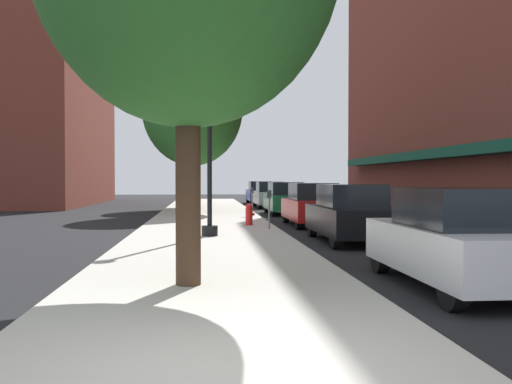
{
  "coord_description": "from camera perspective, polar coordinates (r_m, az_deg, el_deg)",
  "views": [
    {
      "loc": [
        -0.16,
        -4.99,
        1.8
      ],
      "look_at": [
        1.92,
        17.59,
        1.29
      ],
      "focal_mm": 39.77,
      "sensor_mm": 36.0,
      "label": 1
    }
  ],
  "objects": [
    {
      "name": "fire_hydrant",
      "position": [
        20.77,
        -0.7,
        -2.25
      ],
      "size": [
        0.33,
        0.26,
        0.79
      ],
      "color": "red",
      "rests_on": "sidewalk_slab"
    },
    {
      "name": "ground_plane",
      "position": [
        23.43,
        4.98,
        -3.13
      ],
      "size": [
        90.0,
        90.0,
        0.0
      ],
      "primitive_type": "plane",
      "color": "black"
    },
    {
      "name": "tree_near",
      "position": [
        29.39,
        -6.4,
        8.38
      ],
      "size": [
        5.14,
        5.14,
        8.29
      ],
      "color": "#4C3823",
      "rests_on": "sidewalk_slab"
    },
    {
      "name": "tree_mid",
      "position": [
        35.04,
        -6.28,
        7.01
      ],
      "size": [
        4.52,
        4.52,
        7.8
      ],
      "color": "#422D1E",
      "rests_on": "sidewalk_slab"
    },
    {
      "name": "sidewalk_slab",
      "position": [
        24.06,
        -4.88,
        -2.87
      ],
      "size": [
        4.8,
        50.0,
        0.12
      ],
      "primitive_type": "cube",
      "color": "#B7B2A8",
      "rests_on": "ground"
    },
    {
      "name": "car_red",
      "position": [
        21.96,
        5.66,
        -1.31
      ],
      "size": [
        1.8,
        4.3,
        1.66
      ],
      "rotation": [
        0.0,
        0.0,
        0.04
      ],
      "color": "black",
      "rests_on": "ground"
    },
    {
      "name": "building_far_background",
      "position": [
        43.98,
        -19.84,
        10.73
      ],
      "size": [
        6.8,
        18.0,
        18.19
      ],
      "color": "brown",
      "rests_on": "ground"
    },
    {
      "name": "car_green",
      "position": [
        29.1,
        2.95,
        -0.67
      ],
      "size": [
        1.8,
        4.3,
        1.66
      ],
      "rotation": [
        0.0,
        0.0,
        -0.03
      ],
      "color": "black",
      "rests_on": "ground"
    },
    {
      "name": "parking_meter_far",
      "position": [
        19.23,
        1.33,
        -1.25
      ],
      "size": [
        0.14,
        0.09,
        1.31
      ],
      "color": "slate",
      "rests_on": "sidewalk_slab"
    },
    {
      "name": "car_silver",
      "position": [
        35.97,
        1.37,
        -0.3
      ],
      "size": [
        1.8,
        4.3,
        1.66
      ],
      "rotation": [
        0.0,
        0.0,
        -0.02
      ],
      "color": "black",
      "rests_on": "ground"
    },
    {
      "name": "lamppost",
      "position": [
        16.9,
        -4.7,
        6.04
      ],
      "size": [
        0.48,
        0.48,
        5.9
      ],
      "color": "black",
      "rests_on": "sidewalk_slab"
    },
    {
      "name": "car_black",
      "position": [
        16.4,
        9.43,
        -2.2
      ],
      "size": [
        1.8,
        4.3,
        1.66
      ],
      "rotation": [
        0.0,
        0.0,
        0.02
      ],
      "color": "black",
      "rests_on": "ground"
    },
    {
      "name": "parking_meter_near",
      "position": [
        26.03,
        -0.4,
        -0.59
      ],
      "size": [
        0.14,
        0.09,
        1.31
      ],
      "color": "slate",
      "rests_on": "sidewalk_slab"
    },
    {
      "name": "car_white",
      "position": [
        9.92,
        19.61,
        -4.52
      ],
      "size": [
        1.8,
        4.3,
        1.66
      ],
      "rotation": [
        0.0,
        0.0,
        -0.02
      ],
      "color": "black",
      "rests_on": "ground"
    },
    {
      "name": "car_blue",
      "position": [
        42.19,
        0.39,
        -0.07
      ],
      "size": [
        1.8,
        4.3,
        1.66
      ],
      "rotation": [
        0.0,
        0.0,
        0.03
      ],
      "color": "black",
      "rests_on": "ground"
    }
  ]
}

